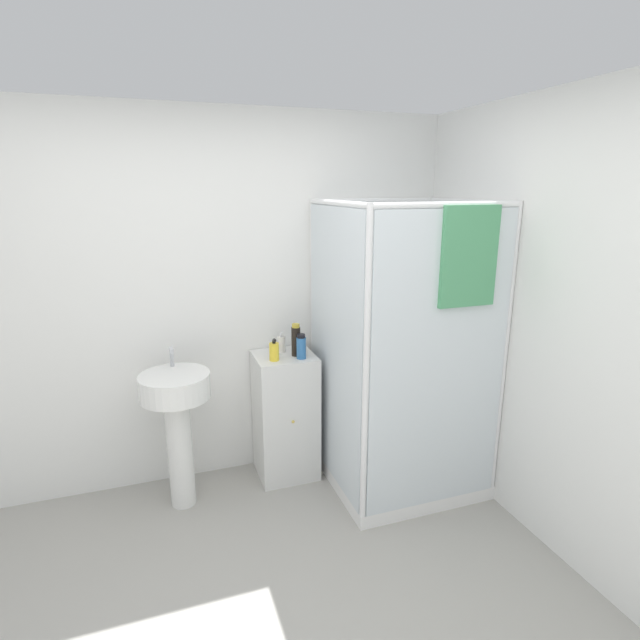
{
  "coord_description": "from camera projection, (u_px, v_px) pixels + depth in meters",
  "views": [
    {
      "loc": [
        -0.37,
        -1.64,
        2.0
      ],
      "look_at": [
        0.58,
        1.09,
        1.23
      ],
      "focal_mm": 28.0,
      "sensor_mm": 36.0,
      "label": 1
    }
  ],
  "objects": [
    {
      "name": "lotion_bottle_white",
      "position": [
        281.0,
        344.0,
        3.44
      ],
      "size": [
        0.05,
        0.06,
        0.14
      ],
      "color": "white",
      "rests_on": "vanity_cabinet"
    },
    {
      "name": "wall_back",
      "position": [
        209.0,
        302.0,
        3.36
      ],
      "size": [
        6.4,
        0.06,
        2.5
      ],
      "primitive_type": "cube",
      "color": "white",
      "rests_on": "ground_plane"
    },
    {
      "name": "vanity_cabinet",
      "position": [
        285.0,
        415.0,
        3.51
      ],
      "size": [
        0.4,
        0.4,
        0.9
      ],
      "color": "silver",
      "rests_on": "ground_plane"
    },
    {
      "name": "soap_dispenser",
      "position": [
        274.0,
        351.0,
        3.27
      ],
      "size": [
        0.06,
        0.07,
        0.15
      ],
      "color": "yellow",
      "rests_on": "vanity_cabinet"
    },
    {
      "name": "wall_right",
      "position": [
        620.0,
        352.0,
        2.35
      ],
      "size": [
        0.06,
        6.4,
        2.5
      ],
      "primitive_type": "cube",
      "color": "white",
      "rests_on": "ground_plane"
    },
    {
      "name": "sink",
      "position": [
        177.0,
        413.0,
        3.11
      ],
      "size": [
        0.43,
        0.43,
        1.03
      ],
      "color": "white",
      "rests_on": "ground_plane"
    },
    {
      "name": "shower_enclosure",
      "position": [
        396.0,
        417.0,
        3.37
      ],
      "size": [
        0.96,
        0.99,
        1.93
      ],
      "color": "white",
      "rests_on": "ground_plane"
    },
    {
      "name": "shampoo_bottle_tall_black",
      "position": [
        296.0,
        340.0,
        3.35
      ],
      "size": [
        0.06,
        0.06,
        0.22
      ],
      "color": "black",
      "rests_on": "vanity_cabinet"
    },
    {
      "name": "shampoo_bottle_blue",
      "position": [
        301.0,
        347.0,
        3.3
      ],
      "size": [
        0.06,
        0.06,
        0.17
      ],
      "color": "#2D66A3",
      "rests_on": "vanity_cabinet"
    }
  ]
}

